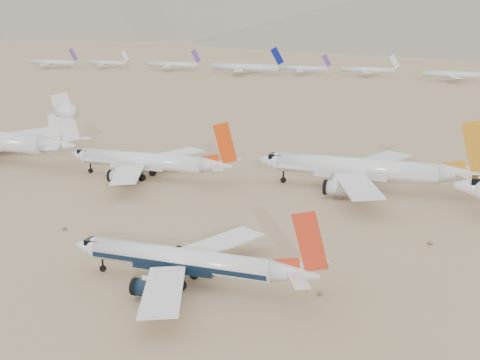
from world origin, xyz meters
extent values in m
plane|color=#977F58|center=(0.00, 0.00, 0.00)|extent=(7000.00, 7000.00, 0.00)
cylinder|color=silver|center=(2.60, -1.78, 4.13)|extent=(30.37, 3.59, 3.59)
cube|color=black|center=(2.60, -1.78, 3.68)|extent=(29.76, 3.64, 0.81)
sphere|color=silver|center=(-12.59, -1.78, 4.13)|extent=(3.59, 3.59, 3.59)
cube|color=black|center=(-13.13, -1.78, 5.12)|extent=(2.51, 2.33, 0.90)
cone|color=silver|center=(21.37, -1.78, 4.40)|extent=(7.59, 3.59, 3.59)
cube|color=silver|center=(4.94, -12.43, 3.50)|extent=(11.73, 18.48, 0.56)
cube|color=silver|center=(22.85, -5.27, 4.85)|extent=(4.82, 6.30, 0.22)
cylinder|color=black|center=(0.91, -9.25, 1.88)|extent=(4.22, 2.58, 2.58)
cube|color=silver|center=(4.94, 8.87, 3.50)|extent=(11.73, 18.48, 0.56)
cube|color=silver|center=(22.85, 1.71, 4.85)|extent=(4.82, 6.30, 0.22)
cylinder|color=black|center=(0.91, 5.68, 1.88)|extent=(4.22, 2.58, 2.58)
cube|color=red|center=(23.48, -1.78, 9.63)|extent=(5.76, 0.29, 9.48)
cylinder|color=black|center=(-11.69, -1.78, 0.54)|extent=(1.08, 0.45, 1.08)
cylinder|color=black|center=(3.86, -4.29, 0.75)|extent=(1.51, 0.90, 1.51)
cylinder|color=black|center=(3.86, 0.73, 0.75)|extent=(1.51, 0.90, 1.51)
cylinder|color=silver|center=(17.62, 65.10, 5.44)|extent=(38.89, 4.73, 4.73)
cube|color=silver|center=(17.62, 65.10, 4.84)|extent=(38.12, 4.80, 1.06)
sphere|color=silver|center=(-1.82, 65.10, 5.44)|extent=(4.73, 4.73, 4.73)
cube|color=black|center=(-2.53, 65.10, 6.74)|extent=(3.31, 3.07, 1.18)
cone|color=silver|center=(41.66, 65.10, 5.79)|extent=(9.72, 4.73, 4.73)
cube|color=silver|center=(20.63, 51.39, 4.61)|extent=(15.02, 23.67, 0.73)
cube|color=silver|center=(43.55, 60.61, 6.38)|extent=(6.17, 8.07, 0.28)
cylinder|color=silver|center=(15.46, 55.48, 2.48)|extent=(5.40, 3.40, 3.40)
cube|color=silver|center=(20.63, 78.81, 4.61)|extent=(15.02, 23.67, 0.73)
cube|color=silver|center=(43.55, 69.59, 6.38)|extent=(6.17, 8.07, 0.28)
cylinder|color=silver|center=(15.46, 74.72, 2.48)|extent=(5.40, 3.40, 3.40)
cube|color=orange|center=(44.36, 65.10, 12.53)|extent=(7.37, 0.38, 12.15)
cylinder|color=black|center=(-0.64, 65.10, 0.71)|extent=(1.42, 0.59, 1.42)
cylinder|color=black|center=(19.24, 61.79, 0.99)|extent=(1.99, 1.18, 1.99)
cylinder|color=black|center=(19.24, 68.41, 0.99)|extent=(1.99, 1.18, 1.99)
cylinder|color=silver|center=(-36.15, 57.09, 4.70)|extent=(33.41, 4.08, 4.08)
cube|color=silver|center=(-36.15, 57.09, 4.19)|extent=(32.74, 4.14, 0.92)
sphere|color=silver|center=(-52.85, 57.09, 4.70)|extent=(4.08, 4.08, 4.08)
cube|color=black|center=(-53.46, 57.09, 5.82)|extent=(2.86, 2.65, 1.02)
cone|color=silver|center=(-15.50, 57.09, 5.00)|extent=(8.35, 4.08, 4.08)
cube|color=silver|center=(-33.57, 45.31, 3.98)|extent=(12.90, 20.33, 0.63)
cube|color=silver|center=(-13.87, 53.23, 5.51)|extent=(5.30, 6.93, 0.24)
cylinder|color=silver|center=(-38.00, 48.82, 2.14)|extent=(4.64, 2.94, 2.94)
cube|color=silver|center=(-33.57, 68.88, 3.98)|extent=(12.90, 20.33, 0.63)
cube|color=silver|center=(-13.87, 60.95, 5.51)|extent=(5.30, 6.93, 0.24)
cylinder|color=silver|center=(-38.00, 65.37, 2.14)|extent=(4.64, 2.94, 2.94)
cube|color=red|center=(-13.18, 57.09, 10.79)|extent=(6.33, 0.33, 10.43)
cylinder|color=black|center=(-51.83, 57.09, 0.61)|extent=(1.22, 0.51, 1.22)
cylinder|color=black|center=(-34.75, 54.24, 0.86)|extent=(1.71, 1.02, 1.71)
cylinder|color=black|center=(-34.75, 59.95, 0.86)|extent=(1.71, 1.02, 1.71)
cone|color=silver|center=(-63.13, 59.13, 6.51)|extent=(11.10, 5.32, 5.32)
cube|color=silver|center=(-60.97, 54.01, 7.18)|extent=(7.05, 9.22, 0.32)
cube|color=silver|center=(-87.15, 74.74, 5.18)|extent=(17.15, 27.02, 0.83)
cube|color=silver|center=(-60.97, 64.24, 7.18)|extent=(7.05, 9.22, 0.32)
cube|color=silver|center=(-60.05, 59.13, 14.18)|extent=(8.42, 0.43, 13.87)
cylinder|color=silver|center=(-59.74, 59.13, 15.89)|extent=(5.55, 3.44, 3.44)
cylinder|color=silver|center=(-259.55, 331.09, 4.26)|extent=(37.58, 3.71, 3.71)
cube|color=#553587|center=(-241.87, 331.09, 10.53)|extent=(7.48, 0.37, 9.42)
cube|color=silver|center=(-259.55, 321.36, 3.70)|extent=(9.90, 17.30, 0.37)
cube|color=silver|center=(-259.55, 340.81, 3.70)|extent=(9.90, 17.30, 0.37)
cylinder|color=silver|center=(-221.49, 344.42, 4.00)|extent=(32.45, 3.21, 3.21)
cube|color=silver|center=(-206.22, 344.42, 9.42)|extent=(6.46, 0.32, 8.14)
cube|color=silver|center=(-221.49, 336.02, 3.52)|extent=(8.55, 14.94, 0.32)
cube|color=silver|center=(-221.49, 352.82, 3.52)|extent=(8.55, 14.94, 0.32)
cylinder|color=silver|center=(-167.27, 344.22, 4.28)|extent=(37.98, 3.75, 3.75)
cube|color=#553587|center=(-149.40, 344.22, 10.62)|extent=(7.56, 0.38, 9.53)
cube|color=silver|center=(-167.27, 334.39, 3.71)|extent=(10.01, 17.48, 0.38)
cube|color=silver|center=(-167.27, 354.05, 3.71)|extent=(10.01, 17.48, 0.38)
cylinder|color=silver|center=(-109.04, 334.63, 4.76)|extent=(47.80, 4.72, 4.72)
cube|color=navy|center=(-86.55, 334.63, 12.75)|extent=(9.52, 0.47, 11.99)
cube|color=silver|center=(-109.04, 322.25, 4.05)|extent=(12.59, 22.01, 0.47)
cube|color=silver|center=(-109.04, 347.00, 4.05)|extent=(12.59, 22.01, 0.47)
cylinder|color=silver|center=(-72.29, 346.97, 4.08)|extent=(34.10, 3.37, 3.37)
cube|color=#553587|center=(-56.24, 346.97, 9.78)|extent=(6.79, 0.34, 8.55)
cube|color=silver|center=(-72.29, 338.14, 3.58)|extent=(8.98, 15.70, 0.34)
cube|color=silver|center=(-72.29, 355.79, 3.58)|extent=(8.98, 15.70, 0.34)
cylinder|color=silver|center=(-29.18, 349.59, 4.16)|extent=(35.57, 3.51, 3.51)
cube|color=silver|center=(-12.45, 349.59, 10.10)|extent=(7.08, 0.35, 8.92)
cube|color=silver|center=(-29.18, 340.39, 3.63)|extent=(9.37, 16.37, 0.35)
cube|color=silver|center=(-29.18, 358.80, 3.63)|extent=(9.37, 16.37, 0.35)
cylinder|color=silver|center=(26.18, 334.11, 4.32)|extent=(38.91, 3.84, 3.84)
cube|color=silver|center=(26.18, 324.04, 3.75)|extent=(10.25, 17.91, 0.38)
cube|color=silver|center=(26.18, 344.18, 3.75)|extent=(10.25, 17.91, 0.38)
cone|color=slate|center=(-700.00, 1100.00, 47.50)|extent=(855.00, 855.00, 95.00)
ellipsoid|color=brown|center=(-30.40, 14.40, 0.29)|extent=(0.98, 0.98, 0.54)
ellipsoid|color=brown|center=(24.40, 1.60, 0.25)|extent=(0.84, 0.84, 0.46)
ellipsoid|color=brown|center=(38.10, 30.90, 0.29)|extent=(0.98, 0.98, 0.54)
camera|label=1|loc=(45.91, -91.08, 42.22)|focal=50.00mm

